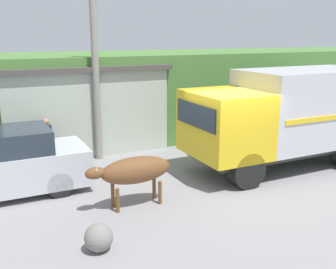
{
  "coord_description": "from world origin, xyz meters",
  "views": [
    {
      "loc": [
        -5.96,
        -8.4,
        4.01
      ],
      "look_at": [
        -1.73,
        0.24,
        1.57
      ],
      "focal_mm": 42.0,
      "sensor_mm": 36.0,
      "label": 1
    }
  ],
  "objects_px": {
    "cargo_truck": "(288,114)",
    "utility_pole": "(95,65)",
    "brown_cow": "(134,171)",
    "roadside_rock": "(99,238)",
    "pedestrian_on_hill": "(47,141)"
  },
  "relations": [
    {
      "from": "utility_pole",
      "to": "roadside_rock",
      "type": "height_order",
      "value": "utility_pole"
    },
    {
      "from": "cargo_truck",
      "to": "utility_pole",
      "type": "xyz_separation_m",
      "value": [
        -5.03,
        3.33,
        1.42
      ]
    },
    {
      "from": "cargo_truck",
      "to": "roadside_rock",
      "type": "relative_size",
      "value": 11.34
    },
    {
      "from": "pedestrian_on_hill",
      "to": "brown_cow",
      "type": "bearing_deg",
      "value": 106.94
    },
    {
      "from": "pedestrian_on_hill",
      "to": "roadside_rock",
      "type": "xyz_separation_m",
      "value": [
        -0.0,
        -5.46,
        -0.58
      ]
    },
    {
      "from": "utility_pole",
      "to": "pedestrian_on_hill",
      "type": "bearing_deg",
      "value": -172.94
    },
    {
      "from": "brown_cow",
      "to": "roadside_rock",
      "type": "relative_size",
      "value": 3.81
    },
    {
      "from": "roadside_rock",
      "to": "cargo_truck",
      "type": "bearing_deg",
      "value": 19.22
    },
    {
      "from": "utility_pole",
      "to": "cargo_truck",
      "type": "bearing_deg",
      "value": -33.47
    },
    {
      "from": "brown_cow",
      "to": "utility_pole",
      "type": "bearing_deg",
      "value": 83.48
    },
    {
      "from": "brown_cow",
      "to": "utility_pole",
      "type": "distance_m",
      "value": 4.61
    },
    {
      "from": "cargo_truck",
      "to": "brown_cow",
      "type": "xyz_separation_m",
      "value": [
        -5.34,
        -0.72,
        -0.78
      ]
    },
    {
      "from": "brown_cow",
      "to": "utility_pole",
      "type": "height_order",
      "value": "utility_pole"
    },
    {
      "from": "cargo_truck",
      "to": "pedestrian_on_hill",
      "type": "distance_m",
      "value": 7.45
    },
    {
      "from": "brown_cow",
      "to": "utility_pole",
      "type": "relative_size",
      "value": 0.35
    }
  ]
}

